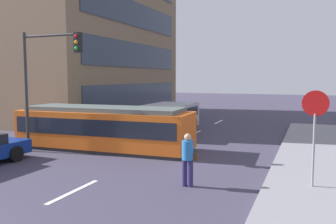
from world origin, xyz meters
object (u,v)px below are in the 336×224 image
Objects in this scene: city_bus at (167,117)px; stop_sign at (315,118)px; parked_sedan_far at (99,123)px; traffic_light_mast at (46,68)px; pedestrian_crossing at (188,157)px; streetcar_tram at (104,127)px.

city_bus is 1.79× the size of stop_sign.
parked_sedan_far is at bearing -162.92° from city_bus.
city_bus is 8.00m from traffic_light_mast.
parked_sedan_far is (-8.46, 7.95, -0.32)m from pedestrian_crossing.
pedestrian_crossing is at bearing -17.03° from traffic_light_mast.
streetcar_tram is 4.94m from parked_sedan_far.
pedestrian_crossing is at bearing -43.23° from parked_sedan_far.
streetcar_tram reaches higher than parked_sedan_far.
traffic_light_mast is (-10.98, 1.26, 1.59)m from stop_sign.
stop_sign reaches higher than streetcar_tram.
streetcar_tram is 2.05× the size of parked_sedan_far.
stop_sign is (12.06, -6.95, 1.57)m from parked_sedan_far.
city_bus is 0.96× the size of traffic_light_mast.
stop_sign reaches higher than pedestrian_crossing.
pedestrian_crossing is at bearing -164.54° from stop_sign.
parked_sedan_far is (-2.92, 3.96, -0.42)m from streetcar_tram.
stop_sign is (8.08, -8.18, 1.18)m from city_bus.
pedestrian_crossing is 0.31× the size of traffic_light_mast.
city_bus reaches higher than parked_sedan_far.
stop_sign is at bearing -45.35° from city_bus.
parked_sedan_far is at bearing 100.75° from traffic_light_mast.
streetcar_tram is 5.06× the size of pedestrian_crossing.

